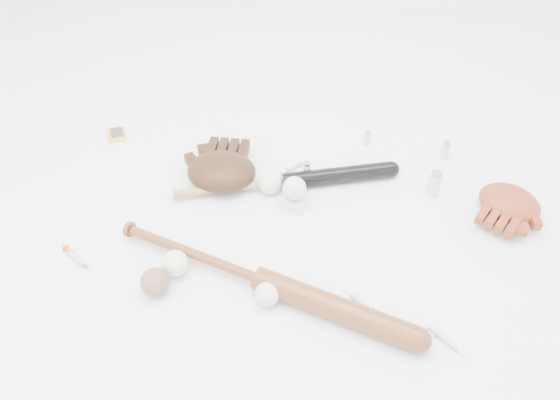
# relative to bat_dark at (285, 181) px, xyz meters

# --- Properties ---
(bat_dark) EXTENTS (0.77, 0.28, 0.06)m
(bat_dark) POSITION_rel_bat_dark_xyz_m (0.00, 0.00, 0.00)
(bat_dark) COLOR black
(bat_dark) RESTS_ON ground
(bat_wood) EXTENTS (0.94, 0.37, 0.07)m
(bat_wood) POSITION_rel_bat_dark_xyz_m (-0.02, -0.42, 0.01)
(bat_wood) COLOR brown
(bat_wood) RESTS_ON ground
(glove_dark) EXTENTS (0.28, 0.28, 0.10)m
(glove_dark) POSITION_rel_bat_dark_xyz_m (-0.22, 0.00, 0.02)
(glove_dark) COLOR #321B0E
(glove_dark) RESTS_ON ground
(glove_tan) EXTENTS (0.32, 0.32, 0.08)m
(glove_tan) POSITION_rel_bat_dark_xyz_m (0.73, -0.03, 0.01)
(glove_tan) COLOR maroon
(glove_tan) RESTS_ON ground
(trading_card) EXTENTS (0.10, 0.11, 0.01)m
(trading_card) POSITION_rel_bat_dark_xyz_m (-0.67, 0.21, -0.03)
(trading_card) COLOR gold
(trading_card) RESTS_ON ground
(pedestal) EXTENTS (0.09, 0.09, 0.04)m
(pedestal) POSITION_rel_bat_dark_xyz_m (0.04, -0.08, -0.01)
(pedestal) COLOR white
(pedestal) RESTS_ON ground
(baseball_on_pedestal) EXTENTS (0.08, 0.08, 0.08)m
(baseball_on_pedestal) POSITION_rel_bat_dark_xyz_m (0.04, -0.08, 0.05)
(baseball_on_pedestal) COLOR white
(baseball_on_pedestal) RESTS_ON pedestal
(baseball_left) EXTENTS (0.08, 0.08, 0.08)m
(baseball_left) POSITION_rel_bat_dark_xyz_m (-0.27, -0.40, 0.01)
(baseball_left) COLOR white
(baseball_left) RESTS_ON ground
(baseball_upper) EXTENTS (0.08, 0.08, 0.08)m
(baseball_upper) POSITION_rel_bat_dark_xyz_m (-0.05, -0.03, 0.01)
(baseball_upper) COLOR white
(baseball_upper) RESTS_ON ground
(baseball_mid) EXTENTS (0.07, 0.07, 0.07)m
(baseball_mid) POSITION_rel_bat_dark_xyz_m (0.01, -0.47, 0.01)
(baseball_mid) COLOR white
(baseball_mid) RESTS_ON ground
(baseball_aged) EXTENTS (0.08, 0.08, 0.08)m
(baseball_aged) POSITION_rel_bat_dark_xyz_m (-0.31, -0.47, 0.01)
(baseball_aged) COLOR brown
(baseball_aged) RESTS_ON ground
(syringe_0) EXTENTS (0.14, 0.11, 0.02)m
(syringe_0) POSITION_rel_bat_dark_xyz_m (-0.58, -0.39, -0.02)
(syringe_0) COLOR #ADBCC6
(syringe_0) RESTS_ON ground
(syringe_1) EXTENTS (0.13, 0.11, 0.02)m
(syringe_1) POSITION_rel_bat_dark_xyz_m (0.27, -0.45, -0.02)
(syringe_1) COLOR #ADBCC6
(syringe_1) RESTS_ON ground
(syringe_2) EXTENTS (0.11, 0.12, 0.02)m
(syringe_2) POSITION_rel_bat_dark_xyz_m (0.02, 0.10, -0.02)
(syringe_2) COLOR #ADBCC6
(syringe_2) RESTS_ON ground
(syringe_3) EXTENTS (0.12, 0.11, 0.02)m
(syringe_3) POSITION_rel_bat_dark_xyz_m (0.49, -0.54, -0.02)
(syringe_3) COLOR #ADBCC6
(syringe_3) RESTS_ON ground
(vial_0) EXTENTS (0.03, 0.03, 0.07)m
(vial_0) POSITION_rel_bat_dark_xyz_m (0.55, 0.23, 0.01)
(vial_0) COLOR silver
(vial_0) RESTS_ON ground
(vial_1) EXTENTS (0.02, 0.02, 0.06)m
(vial_1) POSITION_rel_bat_dark_xyz_m (0.27, 0.27, 0.00)
(vial_1) COLOR silver
(vial_1) RESTS_ON ground
(vial_2) EXTENTS (0.03, 0.03, 0.07)m
(vial_2) POSITION_rel_bat_dark_xyz_m (0.07, 0.06, 0.01)
(vial_2) COLOR silver
(vial_2) RESTS_ON ground
(vial_3) EXTENTS (0.04, 0.04, 0.10)m
(vial_3) POSITION_rel_bat_dark_xyz_m (0.49, 0.03, 0.02)
(vial_3) COLOR silver
(vial_3) RESTS_ON ground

